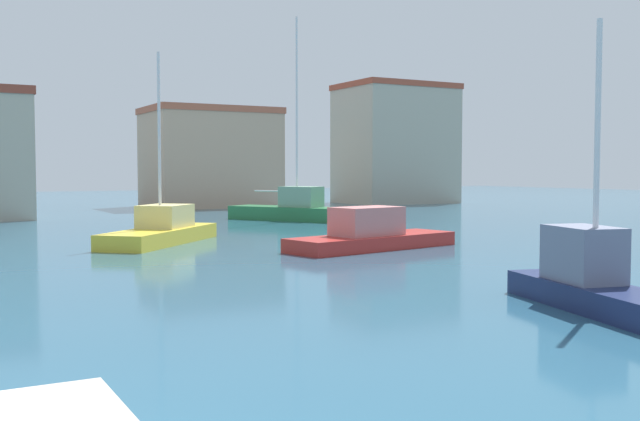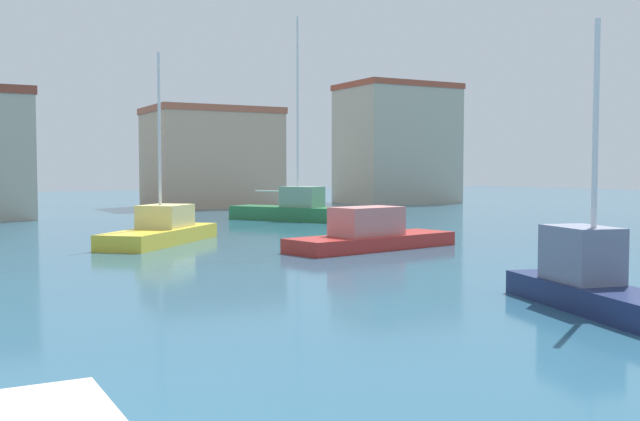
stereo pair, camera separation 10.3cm
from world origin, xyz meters
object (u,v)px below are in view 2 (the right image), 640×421
object	(u,v)px
motorboat_red_inner_mooring	(370,235)
sailboat_yellow_far_left	(162,230)
sailboat_navy_center_channel	(588,279)
sailboat_green_behind_lamppost	(299,209)

from	to	relation	value
motorboat_red_inner_mooring	sailboat_yellow_far_left	bearing A→B (deg)	136.78
motorboat_red_inner_mooring	sailboat_navy_center_channel	bearing A→B (deg)	-100.77
motorboat_red_inner_mooring	sailboat_green_behind_lamppost	distance (m)	15.84
sailboat_yellow_far_left	sailboat_green_behind_lamppost	size ratio (longest dim) A/B	0.65
sailboat_yellow_far_left	sailboat_green_behind_lamppost	xyz separation A→B (m)	(10.89, 9.30, 0.12)
sailboat_yellow_far_left	sailboat_navy_center_channel	bearing A→B (deg)	-77.90
sailboat_green_behind_lamppost	sailboat_yellow_far_left	bearing A→B (deg)	-139.50
sailboat_navy_center_channel	motorboat_red_inner_mooring	bearing A→B (deg)	79.23
motorboat_red_inner_mooring	sailboat_green_behind_lamppost	world-z (taller)	sailboat_green_behind_lamppost
sailboat_navy_center_channel	sailboat_yellow_far_left	world-z (taller)	sailboat_yellow_far_left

